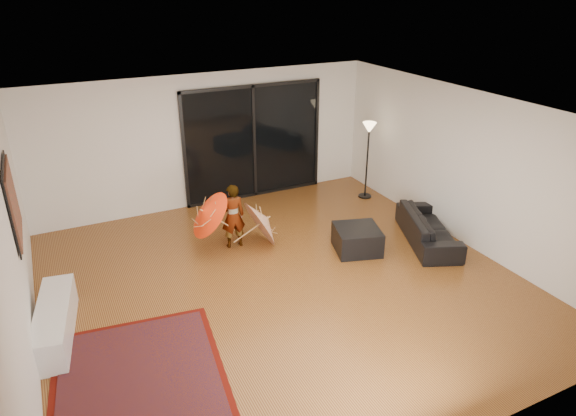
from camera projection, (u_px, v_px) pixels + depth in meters
floor at (282, 283)px, 8.02m from camera, size 7.00×7.00×0.00m
ceiling at (281, 112)px, 6.91m from camera, size 7.00×7.00×0.00m
wall_back at (207, 141)px, 10.33m from camera, size 7.00×0.00×7.00m
wall_front at (450, 345)px, 4.60m from camera, size 7.00×0.00×7.00m
wall_left at (15, 257)px, 6.06m from camera, size 0.00×7.00×7.00m
wall_right at (464, 168)px, 8.87m from camera, size 0.00×7.00×7.00m
sliding_door at (254, 142)px, 10.77m from camera, size 3.06×0.07×2.40m
painting at (13, 202)px, 6.77m from camera, size 0.04×1.28×1.08m
media_console at (55, 322)px, 6.74m from camera, size 0.67×1.68×0.45m
speaker at (57, 336)px, 6.59m from camera, size 0.36×0.36×0.31m
persian_rug at (141, 392)px, 5.90m from camera, size 2.32×3.00×0.02m
sofa at (428, 228)px, 9.18m from camera, size 1.37×1.97×0.54m
ottoman at (357, 239)px, 8.89m from camera, size 0.93×0.93×0.43m
floor_lamp at (369, 139)px, 10.63m from camera, size 0.28×0.28×1.65m
child at (233, 216)px, 8.88m from camera, size 0.44×0.30×1.17m
parasol_orange at (203, 215)px, 8.56m from camera, size 0.69×0.87×0.89m
parasol_white at (268, 217)px, 9.03m from camera, size 0.58×0.90×0.95m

